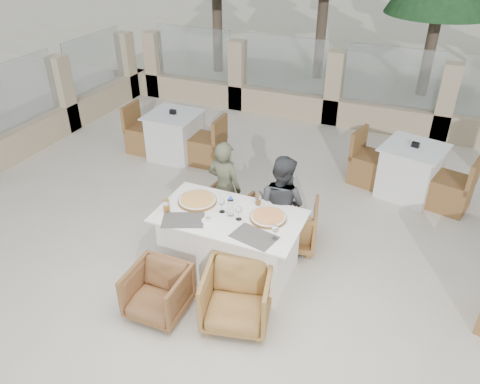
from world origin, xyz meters
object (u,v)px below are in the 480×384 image
at_px(diner_right, 281,205).
at_px(olive_dish, 208,219).
at_px(armchair_far_left, 225,211).
at_px(bg_table_a, 175,136).
at_px(wine_glass_corner, 275,232).
at_px(wine_glass_centre, 222,205).
at_px(diner_left, 225,188).
at_px(armchair_far_right, 291,223).
at_px(armchair_near_left, 158,292).
at_px(pizza_right, 268,217).
at_px(dining_table, 230,243).
at_px(beer_glass_left, 166,206).
at_px(pizza_left, 197,200).
at_px(beer_glass_right, 258,200).
at_px(bg_table_b, 410,171).
at_px(water_bottle, 231,206).
at_px(armchair_near_right, 237,297).
at_px(wine_glass_near, 239,212).

bearing_deg(diner_right, olive_dish, 66.18).
bearing_deg(armchair_far_left, bg_table_a, -35.29).
bearing_deg(olive_dish, wine_glass_corner, -1.55).
bearing_deg(diner_right, wine_glass_centre, 60.44).
relative_size(diner_left, diner_right, 0.98).
distance_m(armchair_far_left, armchair_far_right, 0.88).
bearing_deg(armchair_near_left, armchair_far_left, 88.90).
bearing_deg(pizza_right, dining_table, -166.07).
height_order(beer_glass_left, armchair_far_left, beer_glass_left).
height_order(pizza_left, beer_glass_left, beer_glass_left).
xyz_separation_m(beer_glass_right, bg_table_b, (1.48, 2.25, -0.45)).
xyz_separation_m(wine_glass_corner, beer_glass_right, (-0.39, 0.53, -0.03)).
height_order(wine_glass_corner, olive_dish, wine_glass_corner).
xyz_separation_m(pizza_right, water_bottle, (-0.40, -0.09, 0.09)).
relative_size(olive_dish, diner_right, 0.09).
xyz_separation_m(wine_glass_corner, bg_table_b, (1.09, 2.78, -0.48)).
bearing_deg(pizza_left, pizza_right, -0.04).
bearing_deg(diner_right, pizza_left, 42.11).
height_order(wine_glass_corner, armchair_far_left, wine_glass_corner).
height_order(armchair_far_left, armchair_far_right, armchair_far_right).
bearing_deg(olive_dish, beer_glass_right, 54.08).
height_order(dining_table, armchair_near_right, dining_table).
relative_size(pizza_right, bg_table_a, 0.24).
bearing_deg(armchair_near_left, beer_glass_right, 62.39).
bearing_deg(bg_table_b, beer_glass_left, -116.39).
relative_size(dining_table, olive_dish, 14.55).
relative_size(wine_glass_centre, bg_table_b, 0.11).
bearing_deg(diner_right, bg_table_b, -111.52).
bearing_deg(wine_glass_near, bg_table_b, 59.06).
bearing_deg(beer_glass_right, armchair_near_right, -79.99).
distance_m(wine_glass_corner, armchair_near_right, 0.76).
xyz_separation_m(armchair_far_right, diner_right, (-0.09, -0.18, 0.35)).
bearing_deg(armchair_near_left, bg_table_a, 116.29).
relative_size(wine_glass_corner, armchair_near_right, 0.27).
xyz_separation_m(water_bottle, olive_dish, (-0.18, -0.19, -0.09)).
distance_m(dining_table, wine_glass_centre, 0.49).
relative_size(dining_table, armchair_near_right, 2.36).
xyz_separation_m(beer_glass_left, diner_right, (1.06, 0.79, -0.20)).
xyz_separation_m(diner_right, bg_table_a, (-2.44, 1.71, -0.26)).
relative_size(wine_glass_corner, armchair_far_left, 0.31).
bearing_deg(wine_glass_near, diner_right, 67.00).
height_order(pizza_right, olive_dish, pizza_right).
relative_size(water_bottle, olive_dish, 2.12).
xyz_separation_m(wine_glass_corner, armchair_far_left, (-1.00, 0.94, -0.59)).
height_order(wine_glass_centre, armchair_far_left, wine_glass_centre).
xyz_separation_m(wine_glass_centre, diner_left, (-0.30, 0.70, -0.23)).
height_order(wine_glass_centre, armchair_near_right, wine_glass_centre).
distance_m(pizza_left, armchair_far_right, 1.25).
relative_size(wine_glass_corner, beer_glass_right, 1.44).
bearing_deg(diner_right, wine_glass_corner, 116.32).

